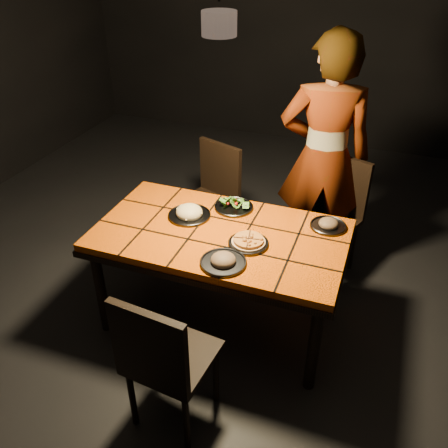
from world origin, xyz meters
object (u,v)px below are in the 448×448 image
(dining_table, at_px, (220,242))
(diner, at_px, (324,158))
(chair_far_left, at_px, (212,191))
(chair_far_right, at_px, (333,209))
(chair_near, at_px, (163,357))
(plate_pasta, at_px, (189,213))
(plate_pizza, at_px, (248,242))

(dining_table, height_order, diner, diner)
(chair_far_left, bearing_deg, diner, 25.10)
(dining_table, height_order, chair_far_left, chair_far_left)
(chair_far_right, height_order, diner, diner)
(dining_table, xyz_separation_m, chair_near, (0.02, -0.90, -0.13))
(plate_pasta, bearing_deg, chair_near, -74.18)
(dining_table, relative_size, diner, 0.86)
(plate_pasta, bearing_deg, chair_far_right, 42.74)
(plate_pasta, bearing_deg, diner, 48.27)
(dining_table, distance_m, chair_near, 0.91)
(chair_far_left, xyz_separation_m, plate_pasta, (0.13, -0.75, 0.24))
(dining_table, xyz_separation_m, chair_far_left, (-0.39, 0.86, -0.14))
(dining_table, xyz_separation_m, diner, (0.48, 0.93, 0.27))
(dining_table, distance_m, plate_pasta, 0.30)
(chair_near, bearing_deg, diner, -98.18)
(chair_far_right, bearing_deg, diner, -173.13)
(chair_far_right, bearing_deg, dining_table, -103.11)
(chair_far_left, height_order, chair_far_right, chair_far_right)
(chair_far_left, xyz_separation_m, plate_pizza, (0.61, -0.93, 0.24))
(diner, bearing_deg, chair_far_right, 154.88)
(chair_far_left, height_order, plate_pizza, chair_far_left)
(chair_far_left, relative_size, diner, 0.50)
(dining_table, height_order, chair_near, chair_near)
(dining_table, bearing_deg, chair_near, -88.56)
(dining_table, bearing_deg, chair_far_left, 114.74)
(chair_near, relative_size, chair_far_left, 1.01)
(chair_near, relative_size, chair_far_right, 0.99)
(diner, height_order, plate_pasta, diner)
(chair_far_right, bearing_deg, plate_pasta, -116.67)
(chair_near, height_order, plate_pasta, chair_near)
(chair_far_right, xyz_separation_m, diner, (-0.12, 0.03, 0.39))
(chair_near, xyz_separation_m, chair_far_left, (-0.42, 1.76, -0.01))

